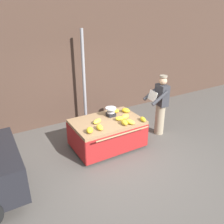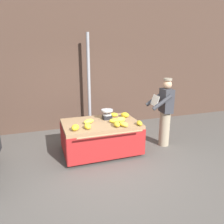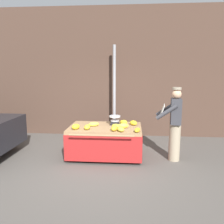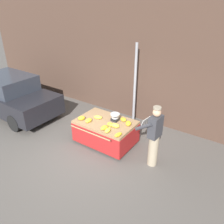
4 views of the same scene
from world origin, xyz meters
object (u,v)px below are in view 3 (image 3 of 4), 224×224
object	(u,v)px
banana_bunch_1	(87,127)
street_pole	(114,93)
banana_bunch_2	(124,126)
banana_bunch_8	(133,123)
banana_bunch_5	(76,127)
banana_bunch_7	(116,126)
weighing_scale	(115,120)
banana_bunch_9	(124,122)
banana_cart	(105,134)
banana_bunch_0	(137,130)
vendor_person	(175,124)
banana_bunch_4	(94,124)
banana_bunch_6	(121,129)
banana_bunch_3	(114,128)

from	to	relation	value
banana_bunch_1	street_pole	bearing A→B (deg)	75.59
banana_bunch_2	banana_bunch_8	distance (m)	0.40
banana_bunch_5	banana_bunch_7	distance (m)	0.94
weighing_scale	street_pole	bearing A→B (deg)	94.84
banana_bunch_5	banana_bunch_9	distance (m)	1.26
banana_bunch_2	banana_cart	bearing A→B (deg)	162.51
street_pole	banana_bunch_2	bearing A→B (deg)	-78.50
banana_bunch_5	banana_bunch_8	size ratio (longest dim) A/B	0.90
banana_bunch_5	banana_bunch_0	bearing A→B (deg)	-5.19
street_pole	banana_cart	xyz separation A→B (m)	(-0.10, -1.55, -0.87)
banana_bunch_1	banana_bunch_2	bearing A→B (deg)	12.79
banana_bunch_0	banana_bunch_7	size ratio (longest dim) A/B	1.14
street_pole	vendor_person	bearing A→B (deg)	-47.87
street_pole	banana_bunch_4	xyz separation A→B (m)	(-0.38, -1.56, -0.62)
banana_bunch_2	banana_bunch_6	world-z (taller)	banana_bunch_2
banana_cart	banana_bunch_1	distance (m)	0.56
banana_bunch_1	banana_bunch_9	xyz separation A→B (m)	(0.81, 0.64, -0.00)
banana_bunch_0	banana_bunch_9	size ratio (longest dim) A/B	1.24
banana_bunch_2	banana_bunch_3	distance (m)	0.33
street_pole	banana_bunch_2	size ratio (longest dim) A/B	11.89
banana_bunch_7	vendor_person	xyz separation A→B (m)	(1.35, 0.02, 0.07)
banana_bunch_3	banana_bunch_6	bearing A→B (deg)	-15.08
banana_cart	banana_bunch_0	bearing A→B (deg)	-32.00
street_pole	banana_bunch_8	distance (m)	1.60
street_pole	banana_cart	bearing A→B (deg)	-93.77
banana_bunch_0	banana_cart	bearing A→B (deg)	148.00
banana_bunch_6	banana_bunch_4	bearing A→B (deg)	147.01
banana_bunch_9	vendor_person	world-z (taller)	vendor_person
banana_bunch_4	banana_bunch_9	distance (m)	0.78
weighing_scale	banana_bunch_8	size ratio (longest dim) A/B	1.23
banana_bunch_1	banana_bunch_9	bearing A→B (deg)	38.24
banana_cart	banana_bunch_0	xyz separation A→B (m)	(0.76, -0.47, 0.24)
banana_bunch_4	banana_bunch_6	distance (m)	0.81
banana_bunch_2	banana_bunch_4	distance (m)	0.74
banana_bunch_1	banana_bunch_3	world-z (taller)	banana_bunch_3
banana_bunch_1	banana_bunch_0	bearing A→B (deg)	-7.30
banana_cart	street_pole	bearing A→B (deg)	86.23
banana_bunch_5	street_pole	bearing A→B (deg)	68.55
banana_bunch_5	banana_bunch_8	xyz separation A→B (m)	(1.33, 0.53, -0.00)
banana_cart	banana_bunch_4	size ratio (longest dim) A/B	6.81
banana_bunch_2	vendor_person	distance (m)	1.18
banana_bunch_6	banana_cart	bearing A→B (deg)	131.68
banana_bunch_6	banana_bunch_9	size ratio (longest dim) A/B	1.25
banana_bunch_3	vendor_person	bearing A→B (deg)	11.42
weighing_scale	banana_bunch_1	world-z (taller)	weighing_scale
banana_bunch_1	vendor_person	xyz separation A→B (m)	(2.00, 0.20, 0.07)
street_pole	banana_bunch_3	distance (m)	2.06
banana_bunch_0	banana_bunch_8	bearing A→B (deg)	96.71
banana_cart	vendor_person	size ratio (longest dim) A/B	1.02
banana_bunch_0	banana_bunch_1	bearing A→B (deg)	172.70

